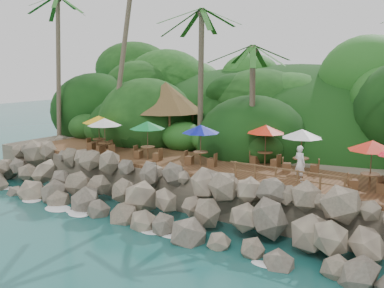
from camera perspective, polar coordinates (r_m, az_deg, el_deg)
The scene contains 12 objects.
ground at distance 23.17m, azimuth -8.61°, elevation -10.52°, with size 140.00×140.00×0.00m, color #19514F.
land_base at distance 35.75m, azimuth 9.15°, elevation -1.33°, with size 32.00×25.20×2.10m, color gray.
jungle_hill at distance 42.73m, azimuth 13.46°, elevation -1.01°, with size 44.80×28.00×15.40m, color #143811.
seawall at distance 24.21m, azimuth -5.42°, elevation -6.65°, with size 29.00×4.00×2.30m, color gray, non-canonical shape.
terrace at distance 27.01m, azimuth 0.00°, elevation -2.50°, with size 26.00×5.00×0.20m, color brown.
jungle_foliage at distance 35.10m, azimuth 8.39°, elevation -3.29°, with size 44.00×16.00×12.00m, color #143811, non-canonical shape.
foam_line at distance 23.37m, azimuth -8.10°, elevation -10.25°, with size 25.20×0.80×0.06m.
palms at distance 28.40m, azimuth 4.71°, elevation 17.72°, with size 35.33×7.25×14.09m.
palapa at distance 32.61m, azimuth -3.40°, elevation 6.08°, with size 5.64×5.64×4.60m.
dining_clusters at distance 26.15m, azimuth 2.45°, elevation 1.75°, with size 22.31×5.31×2.41m.
railing at distance 21.53m, azimuth 12.10°, elevation -4.15°, with size 6.10×0.10×1.00m.
waiter at distance 23.00m, azimuth 13.79°, elevation -2.47°, with size 0.68×0.44×1.85m, color white.
Camera 1 is at (14.97, -15.67, 8.22)m, focal length 41.19 mm.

